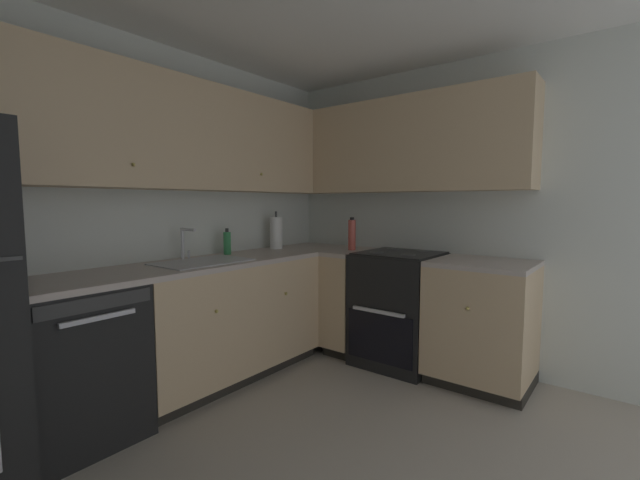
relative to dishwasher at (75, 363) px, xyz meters
name	(u,v)px	position (x,y,z in m)	size (l,w,h in m)	color
wall_back	(143,217)	(0.60, 0.33, 0.77)	(3.66, 0.05, 2.41)	silver
wall_right	(485,216)	(2.40, -1.45, 0.77)	(0.05, 3.60, 2.41)	silver
dishwasher	(75,363)	(0.00, 0.00, 0.00)	(0.60, 0.63, 0.86)	black
lower_cabinets_back	(226,320)	(1.04, 0.00, 0.00)	(1.47, 0.62, 0.86)	tan
countertop_back	(224,261)	(1.04, 0.00, 0.45)	(2.68, 0.60, 0.04)	#B7A89E
lower_cabinets_right	(438,317)	(2.08, -1.23, 0.00)	(0.62, 1.58, 0.86)	tan
countertop_right	(440,260)	(2.08, -1.23, 0.45)	(0.60, 1.58, 0.03)	#B7A89E
oven_range	(399,307)	(2.10, -0.89, 0.02)	(0.68, 0.62, 1.05)	black
upper_cabinets_back	(191,137)	(0.88, 0.14, 1.34)	(2.36, 0.34, 0.74)	tan
upper_cabinets_right	(395,147)	(2.22, -0.76, 1.34)	(0.32, 2.13, 0.74)	tan
sink	(203,268)	(0.83, -0.03, 0.43)	(0.62, 0.40, 0.10)	#B7B7BC
faucet	(185,241)	(0.83, 0.18, 0.60)	(0.07, 0.16, 0.23)	silver
soap_bottle	(227,243)	(1.22, 0.18, 0.56)	(0.06, 0.06, 0.21)	#338C4C
paper_towel_roll	(276,233)	(1.75, 0.16, 0.61)	(0.11, 0.11, 0.34)	white
oil_bottle	(352,235)	(2.08, -0.43, 0.60)	(0.07, 0.07, 0.29)	#BF4C3F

